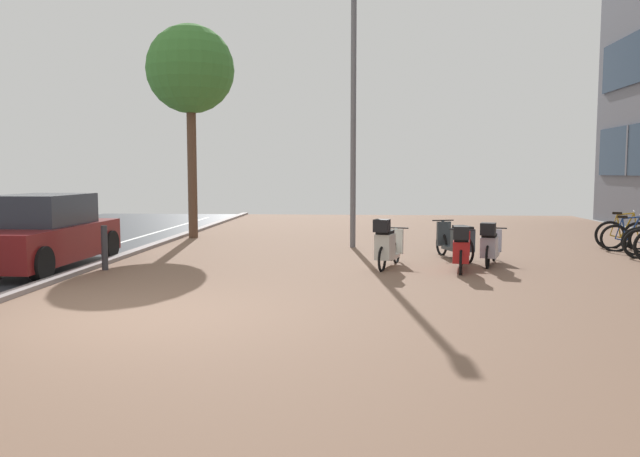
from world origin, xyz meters
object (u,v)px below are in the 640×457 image
bicycle_rack_09 (630,238)px  scooter_extra (490,245)px  scooter_near (458,241)px  scooter_far (387,245)px  lamp_post (353,105)px  bollard_far (105,248)px  parked_car_near (41,234)px  bicycle_rack_10 (624,235)px  scooter_mid (461,249)px  street_tree (190,71)px

bicycle_rack_09 → scooter_extra: bearing=-146.9°
scooter_near → scooter_far: bearing=-139.6°
lamp_post → bollard_far: lamp_post is taller
scooter_extra → parked_car_near: parked_car_near is taller
bicycle_rack_10 → scooter_near: bicycle_rack_10 is taller
lamp_post → bollard_far: bearing=-139.5°
lamp_post → scooter_extra: bearing=-45.7°
bicycle_rack_10 → parked_car_near: parked_car_near is taller
bicycle_rack_09 → scooter_near: bicycle_rack_09 is taller
scooter_far → bollard_far: (-5.49, -0.61, -0.03)m
scooter_mid → lamp_post: lamp_post is taller
scooter_near → scooter_far: scooter_far is taller
scooter_far → lamp_post: lamp_post is taller
bicycle_rack_10 → bollard_far: bearing=-159.8°
lamp_post → parked_car_near: bearing=-147.6°
scooter_far → scooter_extra: scooter_far is taller
bollard_far → scooter_extra: bearing=8.4°
scooter_near → parked_car_near: 8.62m
scooter_far → lamp_post: 4.70m
scooter_mid → bicycle_rack_10: bearing=40.0°
bicycle_rack_10 → scooter_far: size_ratio=0.79×
parked_car_near → lamp_post: bearing=32.4°
scooter_extra → scooter_near: bearing=122.7°
bicycle_rack_10 → lamp_post: (-6.74, -0.17, 3.23)m
scooter_near → street_tree: 9.16m
scooter_mid → parked_car_near: (-8.28, -0.20, 0.25)m
parked_car_near → street_tree: (1.45, 5.80, 4.10)m
street_tree → parked_car_near: bearing=-104.0°
scooter_mid → bollard_far: size_ratio=2.08×
bicycle_rack_10 → scooter_mid: bearing=-140.0°
street_tree → bicycle_rack_09: bearing=-12.0°
bicycle_rack_09 → scooter_far: bearing=-153.2°
scooter_mid → street_tree: (-6.83, 5.60, 4.35)m
street_tree → scooter_far: bearing=-44.8°
scooter_extra → bicycle_rack_09: bearing=33.1°
scooter_near → scooter_mid: bearing=-95.7°
scooter_mid → scooter_far: scooter_far is taller
street_tree → bollard_far: 7.38m
scooter_mid → parked_car_near: size_ratio=0.46×
scooter_mid → street_tree: street_tree is taller
scooter_near → bollard_far: size_ratio=2.04×
bicycle_rack_10 → scooter_far: (-5.99, -3.61, 0.11)m
bollard_far → scooter_far: bearing=6.3°
lamp_post → bicycle_rack_10: bearing=1.4°
scooter_far → street_tree: 8.75m
bicycle_rack_10 → scooter_far: scooter_far is taller
bicycle_rack_10 → bollard_far: (-11.49, -4.22, 0.09)m
bicycle_rack_10 → scooter_mid: size_ratio=0.72×
bicycle_rack_09 → bicycle_rack_10: size_ratio=0.95×
bollard_far → bicycle_rack_10: bearing=20.2°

